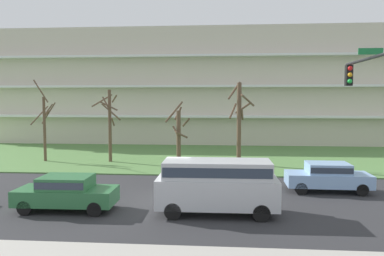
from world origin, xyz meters
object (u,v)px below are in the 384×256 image
object	(u,v)px
sedan_green_center_left	(66,191)
tree_left	(110,122)
sedan_blue_near_right	(328,176)
van_silver_near_left	(217,183)
traffic_signal_mast	(383,106)
tree_right	(239,120)
tree_center	(179,133)
tree_far_left	(44,124)

from	to	relation	value
sedan_green_center_left	tree_left	bearing A→B (deg)	97.39
tree_left	sedan_blue_near_right	xyz separation A→B (m)	(14.55, -8.23, -2.37)
van_silver_near_left	sedan_green_center_left	xyz separation A→B (m)	(-6.75, -0.00, -0.52)
van_silver_near_left	traffic_signal_mast	size ratio (longest dim) A/B	0.75
tree_right	tree_center	bearing A→B (deg)	171.46
tree_right	sedan_blue_near_right	world-z (taller)	tree_right
tree_far_left	tree_center	size ratio (longest dim) A/B	1.35
sedan_green_center_left	traffic_signal_mast	distance (m)	13.34
tree_far_left	sedan_green_center_left	world-z (taller)	tree_far_left
tree_far_left	sedan_green_center_left	size ratio (longest dim) A/B	1.47
tree_far_left	sedan_blue_near_right	world-z (taller)	tree_far_left
van_silver_near_left	tree_far_left	bearing A→B (deg)	137.08
tree_right	tree_far_left	bearing A→B (deg)	179.19
sedan_blue_near_right	tree_right	bearing A→B (deg)	-59.79
tree_far_left	tree_left	distance (m)	5.30
tree_right	sedan_blue_near_right	size ratio (longest dim) A/B	1.43
tree_center	tree_right	world-z (taller)	tree_right
van_silver_near_left	tree_left	bearing A→B (deg)	123.59
tree_left	tree_center	bearing A→B (deg)	4.91
tree_far_left	sedan_blue_near_right	distance (m)	21.59
tree_far_left	van_silver_near_left	xyz separation A→B (m)	(13.93, -12.71, -1.62)
tree_far_left	traffic_signal_mast	size ratio (longest dim) A/B	0.94
tree_right	traffic_signal_mast	distance (m)	15.78
tree_left	tree_center	distance (m)	5.50
tree_center	van_silver_near_left	xyz separation A→B (m)	(3.22, -13.20, -0.98)
tree_right	van_silver_near_left	world-z (taller)	tree_right
tree_left	tree_center	size ratio (longest dim) A/B	1.19
sedan_green_center_left	sedan_blue_near_right	distance (m)	13.44
tree_far_left	sedan_green_center_left	bearing A→B (deg)	-60.53
tree_left	sedan_blue_near_right	distance (m)	16.88
traffic_signal_mast	van_silver_near_left	bearing A→B (deg)	155.25
tree_far_left	tree_right	xyz separation A→B (m)	(15.41, -0.22, 0.41)
tree_far_left	sedan_blue_near_right	bearing A→B (deg)	-22.48
traffic_signal_mast	sedan_blue_near_right	bearing A→B (deg)	88.52
tree_right	traffic_signal_mast	bearing A→B (deg)	-74.32
tree_center	van_silver_near_left	bearing A→B (deg)	-76.30
van_silver_near_left	traffic_signal_mast	distance (m)	7.15
tree_far_left	tree_center	distance (m)	10.74
tree_right	sedan_green_center_left	distance (m)	15.18
tree_far_left	sedan_green_center_left	distance (m)	14.76
tree_center	sedan_green_center_left	world-z (taller)	tree_center
tree_right	sedan_green_center_left	size ratio (longest dim) A/B	1.44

